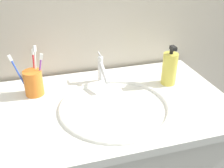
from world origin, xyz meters
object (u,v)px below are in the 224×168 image
at_px(toothbrush_purple, 40,71).
at_px(toothbrush_blue, 18,73).
at_px(soap_dispenser, 169,68).
at_px(toothbrush_white, 35,66).
at_px(toothbrush_red, 34,68).
at_px(faucet, 101,70).
at_px(toothbrush_cup, 34,83).

xyz_separation_m(toothbrush_purple, toothbrush_blue, (-0.08, -0.01, 0.01)).
distance_m(toothbrush_blue, soap_dispenser, 0.65).
bearing_deg(toothbrush_white, soap_dispenser, -8.94).
height_order(toothbrush_red, toothbrush_white, toothbrush_white).
distance_m(toothbrush_purple, toothbrush_white, 0.03).
bearing_deg(toothbrush_purple, faucet, 3.62).
height_order(toothbrush_purple, toothbrush_blue, toothbrush_blue).
relative_size(toothbrush_purple, toothbrush_white, 0.87).
height_order(toothbrush_purple, soap_dispenser, soap_dispenser).
height_order(toothbrush_cup, toothbrush_blue, toothbrush_blue).
relative_size(faucet, toothbrush_cup, 1.52).
bearing_deg(toothbrush_purple, soap_dispenser, -7.04).
relative_size(toothbrush_red, toothbrush_blue, 0.95).
relative_size(faucet, toothbrush_blue, 0.87).
bearing_deg(toothbrush_cup, toothbrush_purple, 1.74).
bearing_deg(toothbrush_purple, toothbrush_blue, -173.83).
bearing_deg(soap_dispenser, toothbrush_red, 169.99).
bearing_deg(toothbrush_blue, toothbrush_white, 23.61).
bearing_deg(toothbrush_red, toothbrush_purple, -57.90).
height_order(toothbrush_cup, toothbrush_white, toothbrush_white).
bearing_deg(soap_dispenser, toothbrush_purple, 172.96).
height_order(toothbrush_red, toothbrush_purple, toothbrush_red).
relative_size(toothbrush_cup, soap_dispenser, 0.59).
bearing_deg(soap_dispenser, faucet, 163.78).
distance_m(faucet, toothbrush_cup, 0.30).
xyz_separation_m(toothbrush_red, toothbrush_blue, (-0.06, -0.04, 0.00)).
height_order(toothbrush_blue, soap_dispenser, toothbrush_blue).
bearing_deg(soap_dispenser, toothbrush_white, 171.06).
relative_size(toothbrush_blue, soap_dispenser, 1.03).
xyz_separation_m(toothbrush_red, toothbrush_purple, (0.02, -0.03, -0.00)).
bearing_deg(toothbrush_red, toothbrush_blue, -145.74).
bearing_deg(toothbrush_blue, toothbrush_red, 34.26).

